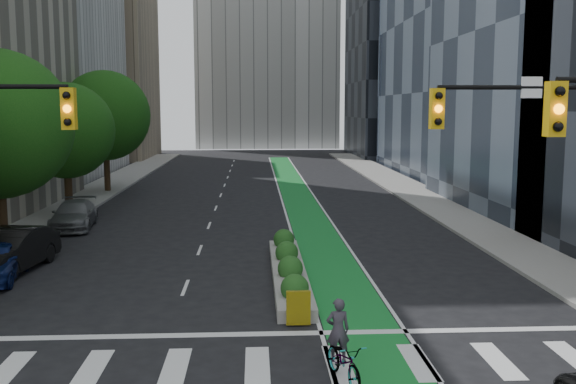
{
  "coord_description": "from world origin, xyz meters",
  "views": [
    {
      "loc": [
        -0.03,
        -16.03,
        6.28
      ],
      "look_at": [
        1.26,
        8.81,
        3.0
      ],
      "focal_mm": 40.0,
      "sensor_mm": 36.0,
      "label": 1
    }
  ],
  "objects": [
    {
      "name": "bicycle",
      "position": [
        2.0,
        -2.0,
        0.48
      ],
      "size": [
        1.1,
        1.95,
        0.97
      ],
      "primitive_type": "imported",
      "rotation": [
        0.0,
        0.0,
        0.26
      ],
      "color": "gray",
      "rests_on": "ground"
    },
    {
      "name": "sidewalk_left",
      "position": [
        -11.8,
        25.0,
        0.07
      ],
      "size": [
        3.6,
        90.0,
        0.15
      ],
      "primitive_type": "cube",
      "color": "gray",
      "rests_on": "ground"
    },
    {
      "name": "bike_lane_paint",
      "position": [
        3.0,
        30.0,
        0.01
      ],
      "size": [
        2.2,
        70.0,
        0.01
      ],
      "primitive_type": "cube",
      "color": "#177F2F",
      "rests_on": "ground"
    },
    {
      "name": "cyclist",
      "position": [
        2.0,
        -0.84,
        0.81
      ],
      "size": [
        0.63,
        0.44,
        1.63
      ],
      "primitive_type": "imported",
      "rotation": [
        0.0,
        0.0,
        3.23
      ],
      "color": "#3B3540",
      "rests_on": "ground"
    },
    {
      "name": "tree_far",
      "position": [
        -11.0,
        32.0,
        5.69
      ],
      "size": [
        6.6,
        6.6,
        9.0
      ],
      "color": "black",
      "rests_on": "ground"
    },
    {
      "name": "building_tan_far",
      "position": [
        -20.0,
        66.0,
        13.0
      ],
      "size": [
        14.0,
        16.0,
        26.0
      ],
      "primitive_type": "cube",
      "color": "tan",
      "rests_on": "ground"
    },
    {
      "name": "sidewalk_right",
      "position": [
        11.8,
        25.0,
        0.07
      ],
      "size": [
        3.6,
        90.0,
        0.15
      ],
      "primitive_type": "cube",
      "color": "gray",
      "rests_on": "ground"
    },
    {
      "name": "building_dark_end",
      "position": [
        20.0,
        68.0,
        14.0
      ],
      "size": [
        14.0,
        18.0,
        28.0
      ],
      "primitive_type": "cube",
      "color": "black",
      "rests_on": "ground"
    },
    {
      "name": "tree_midfar",
      "position": [
        -11.0,
        22.0,
        4.95
      ],
      "size": [
        5.6,
        5.6,
        7.76
      ],
      "color": "black",
      "rests_on": "ground"
    },
    {
      "name": "parked_car_left_mid",
      "position": [
        -9.42,
        8.56,
        0.83
      ],
      "size": [
        2.42,
        5.26,
        1.67
      ],
      "primitive_type": "imported",
      "rotation": [
        0.0,
        0.0,
        -0.13
      ],
      "color": "black",
      "rests_on": "ground"
    },
    {
      "name": "parked_car_left_far",
      "position": [
        -9.5,
        17.58,
        0.72
      ],
      "size": [
        2.54,
        5.12,
        1.43
      ],
      "primitive_type": "imported",
      "rotation": [
        0.0,
        0.0,
        0.11
      ],
      "color": "#5C5E61",
      "rests_on": "ground"
    },
    {
      "name": "ground",
      "position": [
        0.0,
        0.0,
        0.0
      ],
      "size": [
        160.0,
        160.0,
        0.0
      ],
      "primitive_type": "plane",
      "color": "black",
      "rests_on": "ground"
    },
    {
      "name": "median_planter",
      "position": [
        1.2,
        7.04,
        0.37
      ],
      "size": [
        1.2,
        10.26,
        1.1
      ],
      "color": "gray",
      "rests_on": "ground"
    }
  ]
}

